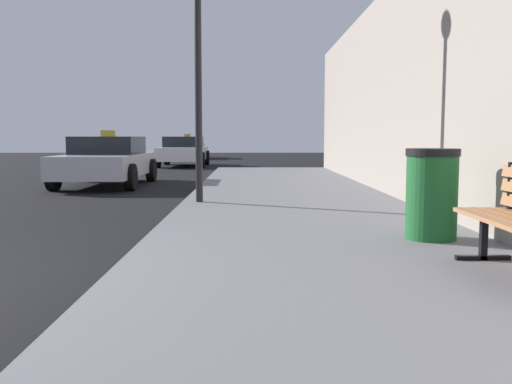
% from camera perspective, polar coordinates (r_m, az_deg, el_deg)
% --- Properties ---
extents(sidewalk, '(4.00, 32.00, 0.15)m').
position_cam_1_polar(sidewalk, '(4.53, 9.91, -9.67)').
color(sidewalk, slate).
rests_on(sidewalk, ground_plane).
extents(trash_bin, '(0.58, 0.58, 0.99)m').
position_cam_1_polar(trash_bin, '(6.37, 17.51, -0.16)').
color(trash_bin, '#195926').
rests_on(trash_bin, sidewalk).
extents(street_lamp, '(0.36, 0.36, 4.64)m').
position_cam_1_polar(street_lamp, '(9.78, -5.99, 17.60)').
color(street_lamp, black).
rests_on(street_lamp, sidewalk).
extents(car_silver, '(2.03, 4.28, 1.43)m').
position_cam_1_polar(car_silver, '(14.97, -14.98, 3.12)').
color(car_silver, '#B7B7BF').
rests_on(car_silver, ground_plane).
extents(car_white, '(2.02, 4.01, 1.27)m').
position_cam_1_polar(car_white, '(24.25, -7.43, 4.17)').
color(car_white, white).
rests_on(car_white, ground_plane).
extents(car_yellow, '(1.97, 4.17, 1.43)m').
position_cam_1_polar(car_yellow, '(33.03, -7.04, 4.56)').
color(car_yellow, yellow).
rests_on(car_yellow, ground_plane).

